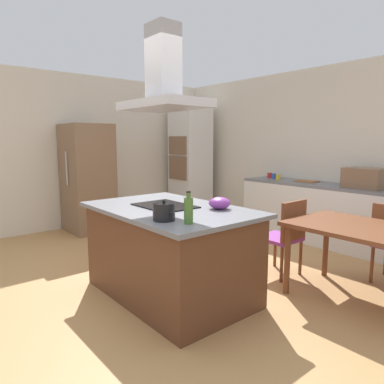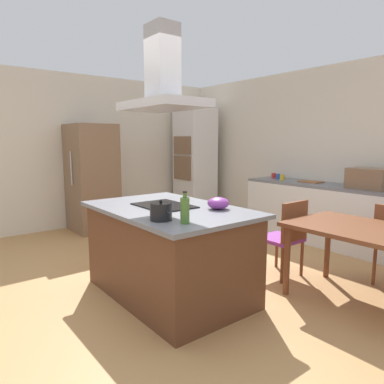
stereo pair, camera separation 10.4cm
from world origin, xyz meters
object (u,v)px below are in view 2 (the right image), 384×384
(cutting_board, at_px, (311,182))
(chair_at_left_end, at_px, (286,234))
(mixing_bowl, at_px, (218,203))
(coffee_mug_yellow, at_px, (282,177))
(olive_oil_bottle, at_px, (185,210))
(dining_table, at_px, (369,238))
(range_hood, at_px, (163,82))
(countertop_microwave, at_px, (369,179))
(coffee_mug_red, at_px, (274,176))
(wall_oven_stack, at_px, (195,162))
(tea_kettle, at_px, (161,211))
(coffee_mug_blue, at_px, (278,176))
(cooktop, at_px, (164,206))
(refrigerator, at_px, (92,178))

(cutting_board, xyz_separation_m, chair_at_left_end, (0.78, -1.63, -0.40))
(mixing_bowl, height_order, coffee_mug_yellow, mixing_bowl)
(olive_oil_bottle, bearing_deg, mixing_bowl, 114.33)
(dining_table, bearing_deg, range_hood, -137.80)
(countertop_microwave, height_order, coffee_mug_red, countertop_microwave)
(olive_oil_bottle, relative_size, cutting_board, 0.76)
(olive_oil_bottle, distance_m, chair_at_left_end, 1.67)
(mixing_bowl, bearing_deg, coffee_mug_yellow, 115.19)
(olive_oil_bottle, relative_size, mixing_bowl, 1.24)
(wall_oven_stack, distance_m, dining_table, 4.48)
(tea_kettle, distance_m, coffee_mug_blue, 3.55)
(coffee_mug_red, relative_size, chair_at_left_end, 0.10)
(cooktop, bearing_deg, coffee_mug_yellow, 104.47)
(coffee_mug_red, height_order, coffee_mug_yellow, same)
(olive_oil_bottle, relative_size, dining_table, 0.18)
(cooktop, distance_m, coffee_mug_blue, 3.04)
(olive_oil_bottle, bearing_deg, coffee_mug_yellow, 115.02)
(tea_kettle, distance_m, cutting_board, 3.39)
(coffee_mug_yellow, bearing_deg, coffee_mug_blue, 151.22)
(refrigerator, bearing_deg, cutting_board, 43.31)
(olive_oil_bottle, relative_size, chair_at_left_end, 0.29)
(olive_oil_bottle, distance_m, refrigerator, 3.69)
(cooktop, distance_m, range_hood, 1.20)
(countertop_microwave, distance_m, coffee_mug_yellow, 1.39)
(coffee_mug_blue, xyz_separation_m, coffee_mug_yellow, (0.15, -0.08, 0.00))
(countertop_microwave, height_order, refrigerator, refrigerator)
(range_hood, bearing_deg, cooktop, 180.00)
(chair_at_left_end, bearing_deg, coffee_mug_red, 132.77)
(cooktop, height_order, coffee_mug_blue, coffee_mug_blue)
(coffee_mug_red, bearing_deg, chair_at_left_end, -47.23)
(cooktop, distance_m, olive_oil_bottle, 0.78)
(cooktop, distance_m, coffee_mug_red, 3.12)
(countertop_microwave, relative_size, cutting_board, 1.47)
(mixing_bowl, relative_size, wall_oven_stack, 0.09)
(olive_oil_bottle, relative_size, range_hood, 0.29)
(coffee_mug_yellow, relative_size, refrigerator, 0.05)
(cooktop, xyz_separation_m, range_hood, (0.00, 0.00, 1.20))
(mixing_bowl, relative_size, coffee_mug_yellow, 2.31)
(cooktop, bearing_deg, coffee_mug_red, 108.85)
(tea_kettle, height_order, range_hood, range_hood)
(wall_oven_stack, bearing_deg, mixing_bowl, -35.42)
(cooktop, xyz_separation_m, coffee_mug_yellow, (-0.73, 2.82, 0.04))
(cooktop, relative_size, dining_table, 0.43)
(coffee_mug_yellow, bearing_deg, tea_kettle, -68.84)
(tea_kettle, bearing_deg, refrigerator, 166.55)
(coffee_mug_red, height_order, chair_at_left_end, coffee_mug_red)
(cooktop, xyz_separation_m, countertop_microwave, (0.66, 2.88, 0.13))
(olive_oil_bottle, bearing_deg, chair_at_left_end, 97.23)
(mixing_bowl, height_order, wall_oven_stack, wall_oven_stack)
(refrigerator, relative_size, dining_table, 1.30)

